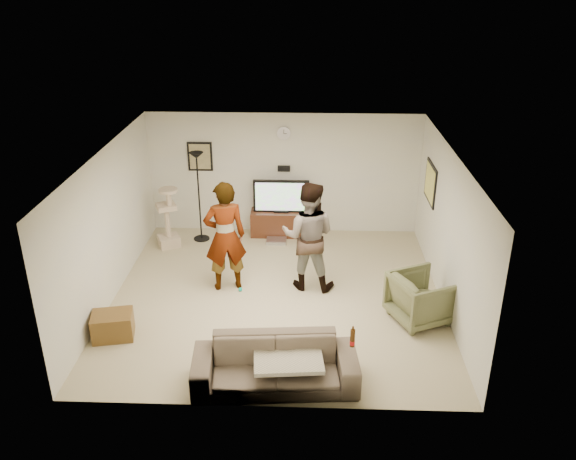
{
  "coord_description": "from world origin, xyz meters",
  "views": [
    {
      "loc": [
        0.51,
        -8.66,
        5.14
      ],
      "look_at": [
        0.18,
        0.2,
        1.14
      ],
      "focal_mm": 36.78,
      "sensor_mm": 36.0,
      "label": 1
    }
  ],
  "objects_px": {
    "cat_tree": "(167,217)",
    "person_left": "(225,236)",
    "sofa": "(275,364)",
    "person_right": "(308,236)",
    "beer_bottle": "(353,338)",
    "tv": "(281,196)",
    "armchair": "(421,298)",
    "side_table": "(113,325)",
    "floor_lamp": "(199,197)",
    "tv_stand": "(281,223)"
  },
  "relations": [
    {
      "from": "cat_tree",
      "to": "person_left",
      "type": "relative_size",
      "value": 0.63
    },
    {
      "from": "person_right",
      "to": "beer_bottle",
      "type": "xyz_separation_m",
      "value": [
        0.59,
        -2.68,
        -0.2
      ]
    },
    {
      "from": "tv",
      "to": "armchair",
      "type": "xyz_separation_m",
      "value": [
        2.33,
        -3.15,
        -0.46
      ]
    },
    {
      "from": "person_left",
      "to": "sofa",
      "type": "bearing_deg",
      "value": 94.77
    },
    {
      "from": "tv_stand",
      "to": "armchair",
      "type": "distance_m",
      "value": 3.92
    },
    {
      "from": "floor_lamp",
      "to": "beer_bottle",
      "type": "relative_size",
      "value": 7.34
    },
    {
      "from": "person_right",
      "to": "sofa",
      "type": "distance_m",
      "value": 2.78
    },
    {
      "from": "beer_bottle",
      "to": "tv_stand",
      "type": "bearing_deg",
      "value": 103.46
    },
    {
      "from": "tv",
      "to": "sofa",
      "type": "bearing_deg",
      "value": -88.23
    },
    {
      "from": "tv_stand",
      "to": "beer_bottle",
      "type": "distance_m",
      "value": 4.97
    },
    {
      "from": "person_left",
      "to": "floor_lamp",
      "type": "bearing_deg",
      "value": -84.09
    },
    {
      "from": "tv_stand",
      "to": "person_right",
      "type": "xyz_separation_m",
      "value": [
        0.56,
        -2.13,
        0.7
      ]
    },
    {
      "from": "tv",
      "to": "beer_bottle",
      "type": "distance_m",
      "value": 4.94
    },
    {
      "from": "sofa",
      "to": "person_left",
      "type": "bearing_deg",
      "value": 106.42
    },
    {
      "from": "tv",
      "to": "beer_bottle",
      "type": "bearing_deg",
      "value": -76.54
    },
    {
      "from": "tv",
      "to": "side_table",
      "type": "distance_m",
      "value": 4.51
    },
    {
      "from": "tv_stand",
      "to": "person_left",
      "type": "relative_size",
      "value": 0.64
    },
    {
      "from": "armchair",
      "to": "person_left",
      "type": "bearing_deg",
      "value": 49.12
    },
    {
      "from": "floor_lamp",
      "to": "person_left",
      "type": "xyz_separation_m",
      "value": [
        0.79,
        -1.94,
        0.05
      ]
    },
    {
      "from": "tv",
      "to": "armchair",
      "type": "bearing_deg",
      "value": -53.48
    },
    {
      "from": "tv_stand",
      "to": "tv",
      "type": "relative_size",
      "value": 1.1
    },
    {
      "from": "person_right",
      "to": "side_table",
      "type": "height_order",
      "value": "person_right"
    },
    {
      "from": "floor_lamp",
      "to": "sofa",
      "type": "distance_m",
      "value": 4.89
    },
    {
      "from": "person_left",
      "to": "beer_bottle",
      "type": "distance_m",
      "value": 3.26
    },
    {
      "from": "floor_lamp",
      "to": "person_left",
      "type": "relative_size",
      "value": 0.94
    },
    {
      "from": "sofa",
      "to": "side_table",
      "type": "bearing_deg",
      "value": 153.51
    },
    {
      "from": "tv",
      "to": "person_left",
      "type": "relative_size",
      "value": 0.58
    },
    {
      "from": "person_left",
      "to": "sofa",
      "type": "relative_size",
      "value": 0.89
    },
    {
      "from": "tv_stand",
      "to": "sofa",
      "type": "distance_m",
      "value": 4.81
    },
    {
      "from": "person_right",
      "to": "armchair",
      "type": "height_order",
      "value": "person_right"
    },
    {
      "from": "beer_bottle",
      "to": "side_table",
      "type": "distance_m",
      "value": 3.69
    },
    {
      "from": "tv",
      "to": "armchair",
      "type": "distance_m",
      "value": 3.95
    },
    {
      "from": "floor_lamp",
      "to": "person_right",
      "type": "xyz_separation_m",
      "value": [
        2.19,
        -1.84,
        0.04
      ]
    },
    {
      "from": "tv",
      "to": "cat_tree",
      "type": "height_order",
      "value": "cat_tree"
    },
    {
      "from": "floor_lamp",
      "to": "person_right",
      "type": "relative_size",
      "value": 0.96
    },
    {
      "from": "cat_tree",
      "to": "armchair",
      "type": "relative_size",
      "value": 1.43
    },
    {
      "from": "tv",
      "to": "side_table",
      "type": "height_order",
      "value": "tv"
    },
    {
      "from": "cat_tree",
      "to": "sofa",
      "type": "distance_m",
      "value": 4.82
    },
    {
      "from": "tv",
      "to": "cat_tree",
      "type": "bearing_deg",
      "value": -164.5
    },
    {
      "from": "tv",
      "to": "cat_tree",
      "type": "relative_size",
      "value": 0.92
    },
    {
      "from": "tv_stand",
      "to": "armchair",
      "type": "bearing_deg",
      "value": -53.48
    },
    {
      "from": "person_left",
      "to": "beer_bottle",
      "type": "relative_size",
      "value": 7.77
    },
    {
      "from": "floor_lamp",
      "to": "cat_tree",
      "type": "relative_size",
      "value": 1.49
    },
    {
      "from": "cat_tree",
      "to": "tv",
      "type": "bearing_deg",
      "value": 15.5
    },
    {
      "from": "tv_stand",
      "to": "person_left",
      "type": "bearing_deg",
      "value": -110.61
    },
    {
      "from": "person_left",
      "to": "sofa",
      "type": "distance_m",
      "value": 2.84
    },
    {
      "from": "floor_lamp",
      "to": "armchair",
      "type": "height_order",
      "value": "floor_lamp"
    },
    {
      "from": "floor_lamp",
      "to": "tv",
      "type": "bearing_deg",
      "value": 10.05
    },
    {
      "from": "cat_tree",
      "to": "person_left",
      "type": "bearing_deg",
      "value": -49.44
    },
    {
      "from": "person_left",
      "to": "beer_bottle",
      "type": "xyz_separation_m",
      "value": [
        1.99,
        -2.58,
        -0.21
      ]
    }
  ]
}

